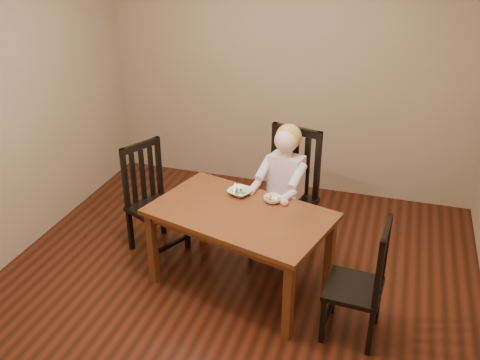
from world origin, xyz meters
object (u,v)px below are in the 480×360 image
(chair_child, at_px, (287,195))
(chair_left, at_px, (153,201))
(toddler, at_px, (285,180))
(bowl_peas, at_px, (240,192))
(dining_table, at_px, (240,221))
(bowl_veg, at_px, (273,199))
(chair_right, at_px, (361,284))

(chair_child, relative_size, chair_left, 1.13)
(toddler, distance_m, bowl_peas, 0.45)
(dining_table, distance_m, bowl_veg, 0.33)
(toddler, distance_m, bowl_veg, 0.37)
(chair_child, xyz_separation_m, chair_left, (-1.15, -0.35, -0.06))
(dining_table, xyz_separation_m, chair_child, (0.23, 0.66, -0.07))
(toddler, bearing_deg, chair_right, 143.94)
(chair_child, relative_size, bowl_veg, 7.71)
(chair_left, distance_m, toddler, 1.20)
(toddler, xyz_separation_m, bowl_peas, (-0.30, -0.33, -0.00))
(chair_left, bearing_deg, bowl_veg, 112.00)
(chair_child, bearing_deg, toddler, 90.00)
(chair_left, relative_size, chair_right, 1.06)
(chair_child, height_order, bowl_peas, chair_child)
(chair_left, height_order, toddler, toddler)
(chair_right, relative_size, toddler, 1.42)
(bowl_peas, bearing_deg, dining_table, -72.09)
(toddler, bearing_deg, bowl_veg, 101.63)
(chair_left, xyz_separation_m, bowl_peas, (0.83, -0.04, 0.24))
(chair_right, relative_size, bowl_veg, 6.40)
(chair_left, bearing_deg, dining_table, 97.22)
(chair_child, xyz_separation_m, toddler, (-0.01, -0.06, 0.17))
(chair_child, bearing_deg, bowl_veg, 100.08)
(chair_right, distance_m, toddler, 1.23)
(dining_table, height_order, bowl_peas, bowl_peas)
(chair_child, xyz_separation_m, bowl_veg, (-0.03, -0.43, 0.17))
(chair_right, distance_m, bowl_veg, 1.00)
(chair_right, height_order, bowl_peas, chair_right)
(toddler, height_order, bowl_veg, toddler)
(toddler, bearing_deg, bowl_peas, 61.46)
(dining_table, height_order, bowl_veg, bowl_veg)
(bowl_veg, bearing_deg, chair_child, 86.23)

